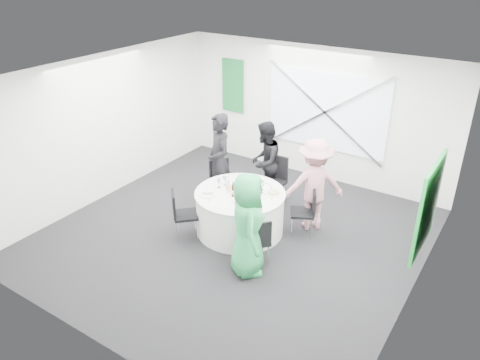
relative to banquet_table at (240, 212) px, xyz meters
The scene contains 45 objects.
floor 0.43m from the banquet_table, 90.00° to the right, with size 6.00×6.00×0.00m, color black.
ceiling 2.43m from the banquet_table, 90.00° to the right, with size 6.00×6.00×0.00m, color white.
wall_back 2.98m from the banquet_table, 90.00° to the left, with size 6.00×6.00×0.00m, color white.
wall_front 3.36m from the banquet_table, 90.00° to the right, with size 6.00×6.00×0.00m, color white.
wall_left 3.17m from the banquet_table, behind, with size 6.00×6.00×0.00m, color white.
wall_right 3.17m from the banquet_table, ahead, with size 6.00×6.00×0.00m, color white.
window_panel 2.99m from the banquet_table, 83.80° to the left, with size 2.60×0.03×1.60m, color silver.
window_brace_a 2.96m from the banquet_table, 83.71° to the left, with size 0.05×0.05×3.16m, color silver.
window_brace_b 2.96m from the banquet_table, 83.71° to the left, with size 0.05×0.05×3.16m, color silver.
green_banner 3.65m from the banquet_table, 126.03° to the left, with size 0.55×0.04×1.20m, color #125D24.
green_sign 3.08m from the banquet_table, ahead, with size 0.05×1.20×1.40m, color #188930.
banquet_table is the anchor object (origin of this frame).
chair_back 1.21m from the banquet_table, 89.39° to the left, with size 0.45×0.46×0.97m.
chair_back_left 1.05m from the banquet_table, 143.69° to the left, with size 0.58×0.58×0.91m.
chair_back_right 1.16m from the banquet_table, 28.04° to the left, with size 0.53×0.53×0.86m.
chair_front_right 1.05m from the banquet_table, 41.46° to the right, with size 0.54×0.54×0.83m.
chair_front_left 1.03m from the banquet_table, 135.24° to the right, with size 0.56×0.56×0.87m.
person_man_back_left 1.17m from the banquet_table, 145.34° to the left, with size 0.67×0.44×1.84m, color black.
person_man_back 1.36m from the banquet_table, 101.46° to the left, with size 0.78×0.43×1.60m, color black.
person_woman_pink 1.37m from the banquet_table, 39.55° to the left, with size 1.08×0.50×1.68m, color #C37E84.
person_woman_green 1.24m from the banquet_table, 51.10° to the right, with size 0.81×0.53×1.65m, color green.
plate_back 0.70m from the banquet_table, 93.87° to the left, with size 0.24×0.24×0.01m.
plate_back_left 0.70m from the banquet_table, 158.66° to the left, with size 0.29×0.29×0.01m.
plate_back_right 0.70m from the banquet_table, 29.58° to the left, with size 0.29×0.29×0.04m.
plate_front_right 0.70m from the banquet_table, 43.30° to the right, with size 0.28×0.28×0.04m.
plate_front_left 0.67m from the banquet_table, 138.24° to the right, with size 0.30×0.30×0.01m.
napkin 0.69m from the banquet_table, 141.68° to the right, with size 0.17×0.11×0.05m, color silver.
beer_bottle_a 0.48m from the banquet_table, 166.66° to the left, with size 0.06×0.06×0.26m.
beer_bottle_b 0.50m from the banquet_table, 65.21° to the left, with size 0.06×0.06×0.25m.
beer_bottle_c 0.50m from the banquet_table, ahead, with size 0.06×0.06×0.25m.
beer_bottle_d 0.51m from the banquet_table, 97.92° to the right, with size 0.06×0.06×0.27m.
green_water_bottle 0.55m from the banquet_table, 17.78° to the left, with size 0.08×0.08×0.32m.
clear_water_bottle 0.54m from the banquet_table, 155.40° to the right, with size 0.08×0.08×0.30m.
wine_glass_a 0.66m from the banquet_table, 50.93° to the right, with size 0.07×0.07×0.17m.
wine_glass_b 0.63m from the banquet_table, 69.20° to the right, with size 0.07×0.07×0.17m.
wine_glass_c 0.65m from the banquet_table, behind, with size 0.07×0.07×0.17m.
wine_glass_d 0.63m from the banquet_table, 31.08° to the left, with size 0.07×0.07×0.17m.
wine_glass_e 0.63m from the banquet_table, 167.02° to the left, with size 0.07×0.07×0.17m.
wine_glass_f 0.64m from the banquet_table, 48.88° to the left, with size 0.07×0.07×0.17m.
fork_a 0.69m from the banquet_table, ahead, with size 0.01×0.15×0.01m, color silver.
knife_a 0.69m from the banquet_table, 52.69° to the left, with size 0.01×0.15×0.01m, color silver.
fork_b 0.69m from the banquet_table, 69.50° to the left, with size 0.01×0.15×0.01m, color silver.
knife_b 0.69m from the banquet_table, 101.61° to the left, with size 0.01×0.15×0.01m, color silver.
fork_c 0.69m from the banquet_table, 155.51° to the right, with size 0.01×0.15×0.01m, color silver.
knife_c 0.69m from the banquet_table, 119.44° to the right, with size 0.01×0.15×0.01m, color silver.
Camera 1 is at (3.87, -5.70, 4.51)m, focal length 35.00 mm.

